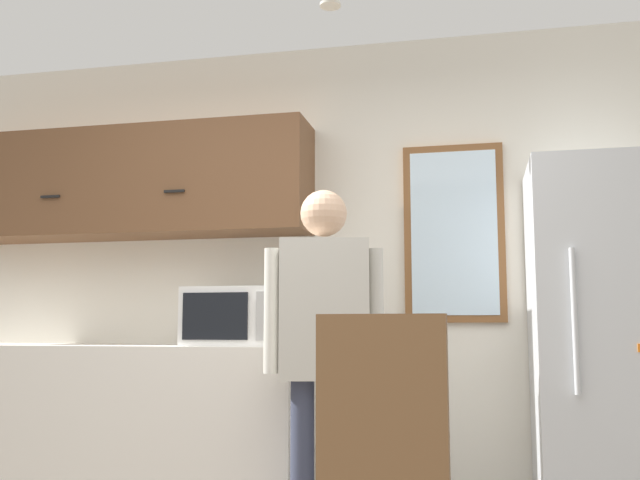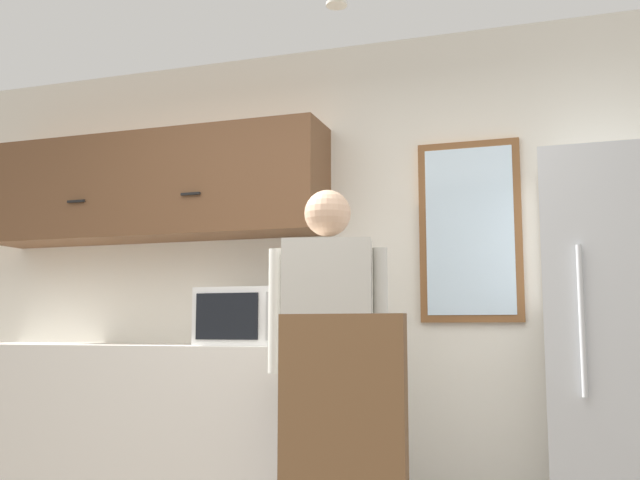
{
  "view_description": "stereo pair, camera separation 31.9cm",
  "coord_description": "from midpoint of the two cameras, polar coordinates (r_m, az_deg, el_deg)",
  "views": [
    {
      "loc": [
        0.92,
        -1.98,
        1.03
      ],
      "look_at": [
        0.23,
        1.12,
        1.42
      ],
      "focal_mm": 40.0,
      "sensor_mm": 36.0,
      "label": 1
    },
    {
      "loc": [
        1.23,
        -1.89,
        1.03
      ],
      "look_at": [
        0.23,
        1.12,
        1.42
      ],
      "focal_mm": 40.0,
      "sensor_mm": 36.0,
      "label": 2
    }
  ],
  "objects": [
    {
      "name": "back_wall",
      "position": [
        4.15,
        3.21,
        -2.6
      ],
      "size": [
        6.0,
        0.06,
        2.7
      ],
      "color": "silver",
      "rests_on": "ground_plane"
    },
    {
      "name": "ceiling_light",
      "position": [
        3.85,
        3.83,
        18.35
      ],
      "size": [
        0.11,
        0.11,
        0.01
      ],
      "color": "white"
    },
    {
      "name": "refrigerator",
      "position": [
        3.65,
        25.55,
        -8.14
      ],
      "size": [
        0.69,
        0.71,
        1.83
      ],
      "color": "silver",
      "rests_on": "ground_plane"
    },
    {
      "name": "person",
      "position": [
        3.35,
        3.37,
        -7.1
      ],
      "size": [
        0.55,
        0.31,
        1.68
      ],
      "rotation": [
        0.0,
        0.0,
        0.23
      ],
      "color": "#33384C",
      "rests_on": "ground_plane"
    },
    {
      "name": "microwave",
      "position": [
        3.91,
        -3.28,
        -6.15
      ],
      "size": [
        0.5,
        0.41,
        0.31
      ],
      "color": "white",
      "rests_on": "counter"
    },
    {
      "name": "upper_cabinets",
      "position": [
        4.45,
        -11.44,
        4.13
      ],
      "size": [
        2.2,
        0.39,
        0.63
      ],
      "color": "brown"
    },
    {
      "name": "window",
      "position": [
        4.0,
        14.16,
        0.73
      ],
      "size": [
        0.55,
        0.05,
        1.0
      ],
      "color": "brown"
    },
    {
      "name": "counter",
      "position": [
        4.31,
        -12.6,
        -14.36
      ],
      "size": [
        2.2,
        0.58,
        0.93
      ],
      "color": "silver",
      "rests_on": "ground_plane"
    }
  ]
}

